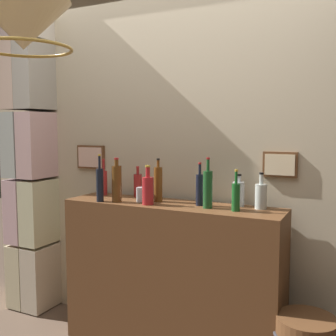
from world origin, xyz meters
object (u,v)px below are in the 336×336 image
(liquor_bottle_sherry, at_px, (138,185))
(liquor_bottle_mezcal, at_px, (117,183))
(liquor_bottle_whiskey, at_px, (236,196))
(liquor_bottle_gin, at_px, (239,193))
(liquor_bottle_vermouth, at_px, (208,189))
(liquor_bottle_tequila, at_px, (261,196))
(liquor_bottle_port, at_px, (100,184))
(liquor_bottle_rye, at_px, (158,184))
(glass_tumbler_rocks, at_px, (142,194))
(liquor_bottle_amaro, at_px, (200,189))
(liquor_bottle_rum, at_px, (148,190))
(pendant_lamp, at_px, (23,27))
(liquor_bottle_bourbon, at_px, (104,182))

(liquor_bottle_sherry, distance_m, liquor_bottle_mezcal, 0.25)
(liquor_bottle_whiskey, distance_m, liquor_bottle_gin, 0.17)
(liquor_bottle_mezcal, bearing_deg, liquor_bottle_vermouth, 6.74)
(liquor_bottle_sherry, xyz_separation_m, liquor_bottle_tequila, (0.93, -0.04, -0.00))
(liquor_bottle_port, distance_m, liquor_bottle_gin, 0.96)
(liquor_bottle_rye, distance_m, liquor_bottle_port, 0.41)
(liquor_bottle_rye, xyz_separation_m, liquor_bottle_gin, (0.55, 0.09, -0.04))
(liquor_bottle_mezcal, xyz_separation_m, glass_tumbler_rocks, (0.15, 0.09, -0.08))
(liquor_bottle_tequila, bearing_deg, liquor_bottle_amaro, -170.16)
(liquor_bottle_tequila, distance_m, liquor_bottle_mezcal, 0.98)
(liquor_bottle_mezcal, bearing_deg, liquor_bottle_tequila, 11.89)
(liquor_bottle_rum, relative_size, pendant_lamp, 0.40)
(liquor_bottle_bourbon, bearing_deg, liquor_bottle_gin, 1.82)
(liquor_bottle_sherry, relative_size, liquor_bottle_port, 0.69)
(liquor_bottle_rum, bearing_deg, liquor_bottle_amaro, 20.61)
(glass_tumbler_rocks, bearing_deg, liquor_bottle_gin, 12.34)
(liquor_bottle_port, bearing_deg, glass_tumbler_rocks, 26.27)
(liquor_bottle_rye, height_order, liquor_bottle_vermouth, liquor_bottle_vermouth)
(liquor_bottle_vermouth, xyz_separation_m, glass_tumbler_rocks, (-0.50, 0.01, -0.08))
(liquor_bottle_rum, bearing_deg, liquor_bottle_bourbon, 158.94)
(liquor_bottle_sherry, distance_m, liquor_bottle_vermouth, 0.64)
(liquor_bottle_whiskey, bearing_deg, liquor_bottle_port, -173.66)
(liquor_bottle_rye, height_order, liquor_bottle_tequila, liquor_bottle_rye)
(liquor_bottle_sherry, relative_size, liquor_bottle_bourbon, 0.82)
(liquor_bottle_mezcal, distance_m, liquor_bottle_rum, 0.24)
(liquor_bottle_tequila, distance_m, liquor_bottle_bourbon, 1.21)
(liquor_bottle_vermouth, height_order, liquor_bottle_rum, liquor_bottle_vermouth)
(liquor_bottle_amaro, bearing_deg, liquor_bottle_whiskey, -13.99)
(liquor_bottle_bourbon, xyz_separation_m, liquor_bottle_amaro, (0.82, -0.07, 0.01))
(liquor_bottle_sherry, height_order, pendant_lamp, pendant_lamp)
(liquor_bottle_amaro, bearing_deg, liquor_bottle_vermouth, -36.23)
(liquor_bottle_gin, distance_m, liquor_bottle_rum, 0.60)
(liquor_bottle_vermouth, relative_size, glass_tumbler_rocks, 3.27)
(liquor_bottle_gin, bearing_deg, liquor_bottle_rum, -158.36)
(liquor_bottle_vermouth, relative_size, liquor_bottle_rum, 1.23)
(liquor_bottle_vermouth, xyz_separation_m, pendant_lamp, (-0.61, -0.93, 0.87))
(liquor_bottle_rum, bearing_deg, liquor_bottle_gin, 21.64)
(liquor_bottle_mezcal, bearing_deg, liquor_bottle_sherry, 84.21)
(liquor_bottle_rye, xyz_separation_m, liquor_bottle_amaro, (0.31, -0.01, -0.01))
(liquor_bottle_sherry, distance_m, liquor_bottle_rum, 0.32)
(liquor_bottle_amaro, bearing_deg, glass_tumbler_rocks, -174.13)
(liquor_bottle_mezcal, height_order, liquor_bottle_whiskey, liquor_bottle_mezcal)
(liquor_bottle_tequila, bearing_deg, liquor_bottle_vermouth, -158.18)
(liquor_bottle_whiskey, height_order, liquor_bottle_rum, liquor_bottle_rum)
(liquor_bottle_port, xyz_separation_m, liquor_bottle_bourbon, (-0.14, 0.24, -0.02))
(liquor_bottle_port, relative_size, liquor_bottle_whiskey, 1.28)
(liquor_bottle_vermouth, bearing_deg, liquor_bottle_amaro, 143.77)
(liquor_bottle_vermouth, xyz_separation_m, liquor_bottle_bourbon, (-0.89, 0.12, -0.02))
(liquor_bottle_mezcal, height_order, liquor_bottle_amaro, liquor_bottle_mezcal)
(liquor_bottle_rye, bearing_deg, pendant_lamp, -102.10)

